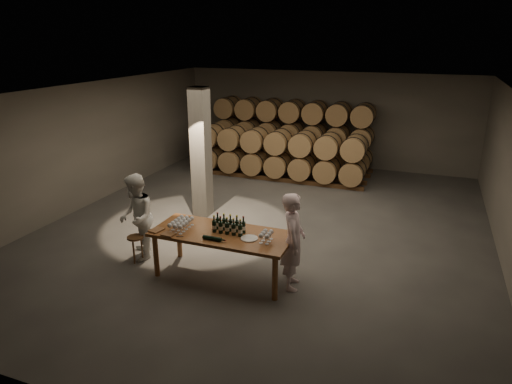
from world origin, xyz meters
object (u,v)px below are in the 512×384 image
at_px(stool, 136,241).
at_px(person_woman, 136,217).
at_px(bottle_cluster, 229,226).
at_px(tasting_table, 222,238).
at_px(notebook_near, 168,234).
at_px(plate, 249,238).
at_px(person_man, 293,241).

height_order(stool, person_woman, person_woman).
xyz_separation_m(bottle_cluster, person_woman, (-2.04, 0.03, -0.13)).
bearing_deg(tasting_table, bottle_cluster, 24.74).
height_order(notebook_near, stool, notebook_near).
height_order(plate, person_man, person_man).
distance_m(plate, person_woman, 2.50).
relative_size(tasting_table, plate, 8.34).
bearing_deg(bottle_cluster, notebook_near, -152.87).
bearing_deg(bottle_cluster, person_man, 2.74).
xyz_separation_m(tasting_table, plate, (0.57, -0.07, 0.11)).
distance_m(bottle_cluster, notebook_near, 1.11).
bearing_deg(bottle_cluster, tasting_table, -155.26).
bearing_deg(stool, plate, 0.09).
relative_size(tasting_table, person_man, 1.45).
xyz_separation_m(person_man, person_woman, (-3.26, -0.02, -0.01)).
bearing_deg(notebook_near, person_man, 19.08).
relative_size(tasting_table, notebook_near, 11.32).
distance_m(tasting_table, stool, 1.91).
xyz_separation_m(tasting_table, person_man, (1.33, 0.11, 0.10)).
xyz_separation_m(notebook_near, stool, (-1.01, 0.37, -0.47)).
bearing_deg(bottle_cluster, plate, -15.45).
bearing_deg(tasting_table, stool, -177.66).
height_order(notebook_near, person_woman, person_woman).
distance_m(stool, person_woman, 0.47).
distance_m(bottle_cluster, plate, 0.49).
relative_size(bottle_cluster, person_man, 0.34).
xyz_separation_m(plate, notebook_near, (-1.44, -0.38, 0.01)).
relative_size(tasting_table, person_woman, 1.46).
bearing_deg(stool, person_woman, 106.44).
xyz_separation_m(bottle_cluster, stool, (-1.99, -0.13, -0.57)).
height_order(bottle_cluster, notebook_near, bottle_cluster).
xyz_separation_m(stool, person_woman, (-0.05, 0.16, 0.44)).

